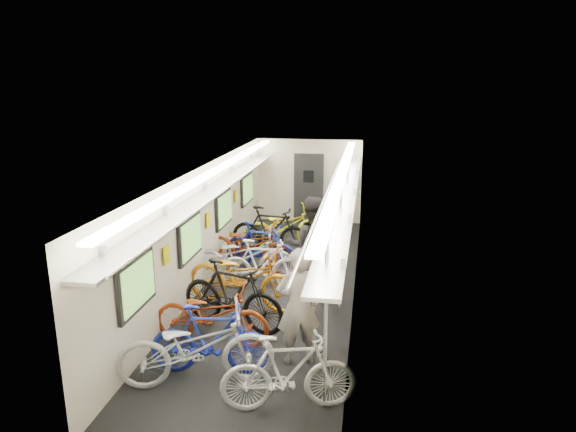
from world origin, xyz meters
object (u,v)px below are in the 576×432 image
(passenger_mid, at_px, (311,245))
(backpack, at_px, (302,266))
(passenger_near, at_px, (298,306))
(bicycle_0, at_px, (196,347))
(bicycle_1, at_px, (211,340))

(passenger_mid, xyz_separation_m, backpack, (0.08, -2.02, 0.32))
(passenger_near, height_order, passenger_mid, passenger_mid)
(passenger_near, bearing_deg, passenger_mid, -107.02)
(bicycle_0, height_order, backpack, backpack)
(backpack, bearing_deg, passenger_near, -72.76)
(bicycle_0, distance_m, backpack, 1.98)
(bicycle_1, height_order, passenger_mid, passenger_mid)
(passenger_mid, distance_m, backpack, 2.05)
(bicycle_0, xyz_separation_m, passenger_mid, (1.16, 3.38, 0.41))
(bicycle_1, height_order, backpack, backpack)
(bicycle_1, relative_size, passenger_mid, 0.90)
(bicycle_0, height_order, passenger_mid, passenger_mid)
(bicycle_1, relative_size, passenger_near, 0.98)
(bicycle_0, height_order, bicycle_1, bicycle_0)
(backpack, bearing_deg, passenger_mid, 107.23)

